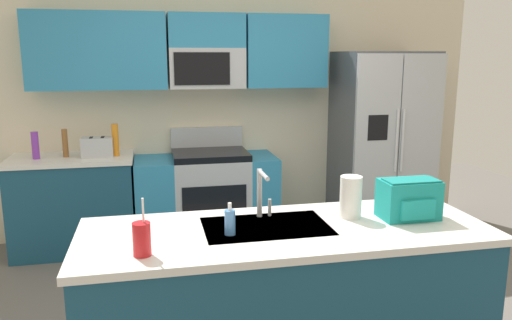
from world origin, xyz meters
The scene contains 14 objects.
kitchen_wall_unit centered at (-0.14, 2.08, 1.47)m, with size 5.20×0.43×2.60m.
back_counter centered at (-1.51, 1.80, 0.45)m, with size 1.11×0.63×0.90m.
range_oven centered at (-0.27, 1.80, 0.44)m, with size 1.36×0.61×1.10m.
refrigerator centered at (1.53, 1.73, 0.93)m, with size 0.90×0.76×1.85m.
island_counter centered at (-0.09, -0.48, 0.45)m, with size 2.20×0.81×0.90m.
toaster centered at (-1.26, 1.75, 0.99)m, with size 0.28×0.16×0.18m.
pepper_mill centered at (-1.55, 1.80, 1.03)m, with size 0.05×0.05×0.26m, color brown.
bottle_orange centered at (-1.10, 1.76, 1.05)m, with size 0.06×0.06×0.30m, color orange.
bottle_purple centered at (-1.80, 1.77, 1.02)m, with size 0.06×0.06×0.24m, color purple.
sink_faucet centered at (-0.18, -0.29, 1.07)m, with size 0.08×0.21×0.28m.
drink_cup_red centered at (-0.84, -0.71, 0.98)m, with size 0.08×0.08×0.28m.
soap_dispenser centered at (-0.40, -0.52, 0.97)m, with size 0.06×0.06×0.17m.
paper_towel_roll centered at (0.32, -0.38, 1.02)m, with size 0.12×0.12×0.24m, color white.
backpack centered at (0.63, -0.46, 1.02)m, with size 0.32×0.22×0.23m.
Camera 1 is at (-0.78, -2.94, 1.81)m, focal length 35.06 mm.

